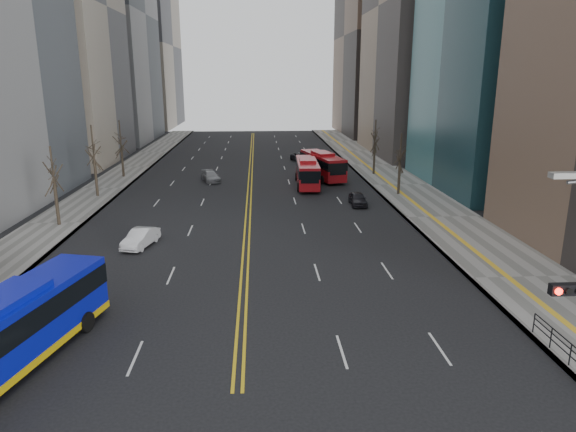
{
  "coord_description": "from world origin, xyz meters",
  "views": [
    {
      "loc": [
        0.96,
        -13.02,
        12.2
      ],
      "look_at": [
        2.68,
        15.86,
        4.39
      ],
      "focal_mm": 32.0,
      "sensor_mm": 36.0,
      "label": 1
    }
  ],
  "objects": [
    {
      "name": "car_dark_mid",
      "position": [
        10.78,
        35.83,
        0.64
      ],
      "size": [
        1.61,
        3.8,
        1.28
      ],
      "primitive_type": "imported",
      "rotation": [
        0.0,
        0.0,
        -0.03
      ],
      "color": "black",
      "rests_on": "ground"
    },
    {
      "name": "sidewalk_right",
      "position": [
        17.5,
        45.0,
        0.07
      ],
      "size": [
        7.0,
        130.0,
        0.15
      ],
      "primitive_type": "cube",
      "color": "slate",
      "rests_on": "ground"
    },
    {
      "name": "centerline",
      "position": [
        0.0,
        55.0,
        0.01
      ],
      "size": [
        0.55,
        100.0,
        0.01
      ],
      "color": "gold",
      "rests_on": "ground"
    },
    {
      "name": "car_white",
      "position": [
        -7.85,
        24.03,
        0.66
      ],
      "size": [
        2.37,
        4.25,
        1.33
      ],
      "primitive_type": "imported",
      "rotation": [
        0.0,
        0.0,
        -0.25
      ],
      "color": "silver",
      "rests_on": "ground"
    },
    {
      "name": "sidewalk_left",
      "position": [
        -16.5,
        45.0,
        0.07
      ],
      "size": [
        5.0,
        130.0,
        0.15
      ],
      "primitive_type": "cube",
      "color": "slate",
      "rests_on": "ground"
    },
    {
      "name": "blue_bus",
      "position": [
        -9.76,
        7.27,
        1.83
      ],
      "size": [
        5.35,
        12.23,
        3.49
      ],
      "color": "#0C14B9",
      "rests_on": "ground"
    },
    {
      "name": "red_bus_near",
      "position": [
        6.69,
        45.49,
        1.79
      ],
      "size": [
        2.87,
        10.1,
        3.21
      ],
      "color": "#A51117",
      "rests_on": "ground"
    },
    {
      "name": "street_trees",
      "position": [
        -7.18,
        34.55,
        4.87
      ],
      "size": [
        35.2,
        47.2,
        7.6
      ],
      "color": "#30261D",
      "rests_on": "ground"
    },
    {
      "name": "red_bus_far",
      "position": [
        9.02,
        50.02,
        1.85
      ],
      "size": [
        4.74,
        10.68,
        3.32
      ],
      "color": "#A51117",
      "rests_on": "ground"
    },
    {
      "name": "car_dark_far",
      "position": [
        7.54,
        63.38,
        0.66
      ],
      "size": [
        3.44,
        5.15,
        1.31
      ],
      "primitive_type": "imported",
      "rotation": [
        0.0,
        0.0,
        0.29
      ],
      "color": "black",
      "rests_on": "ground"
    },
    {
      "name": "pedestrian_railing",
      "position": [
        14.3,
        6.0,
        0.82
      ],
      "size": [
        0.06,
        6.06,
        1.02
      ],
      "color": "black",
      "rests_on": "sidewalk_right"
    },
    {
      "name": "car_silver",
      "position": [
        -4.77,
        48.86,
        0.61
      ],
      "size": [
        2.91,
        4.51,
        1.22
      ],
      "primitive_type": "imported",
      "rotation": [
        0.0,
        0.0,
        0.31
      ],
      "color": "gray",
      "rests_on": "ground"
    }
  ]
}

